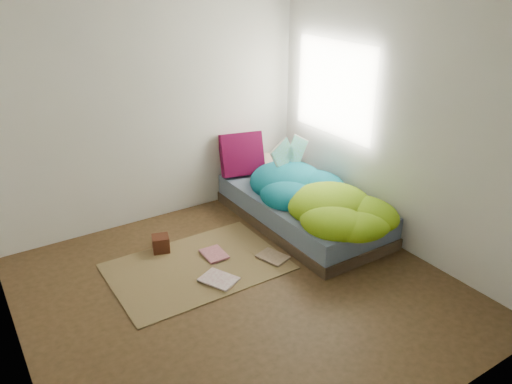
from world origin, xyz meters
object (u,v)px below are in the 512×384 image
Objects in this scene: bed at (302,209)px; wooden_box at (161,243)px; floor_book_a at (211,286)px; open_book at (291,144)px; floor_book_b at (205,257)px; pillow_magenta at (242,154)px.

wooden_box is at bearing 169.72° from bed.
open_book is at bearing 5.29° from floor_book_a.
bed is 7.15× the size of floor_book_b.
bed is 1.26m from floor_book_b.
open_book is 1.77m from wooden_box.
wooden_box is at bearing -141.78° from pillow_magenta.
bed reaches higher than floor_book_b.
open_book is 2.87× the size of wooden_box.
wooden_box is (-1.31, -0.59, -0.50)m from pillow_magenta.
floor_book_a is 0.49m from floor_book_b.
pillow_magenta reaches higher than wooden_box.
floor_book_a is at bearing -81.65° from wooden_box.
floor_book_a is (-1.42, -0.54, -0.14)m from bed.
pillow_magenta reaches higher than bed.
wooden_box is at bearing 73.43° from floor_book_a.
bed is 1.00m from pillow_magenta.
floor_book_a is (-1.19, -1.41, -0.56)m from pillow_magenta.
wooden_box is 0.50× the size of floor_book_a.
floor_book_a is at bearing -108.06° from floor_book_b.
floor_book_b is (-1.02, -0.96, -0.56)m from pillow_magenta.
pillow_magenta reaches higher than floor_book_a.
bed is 1.53m from floor_book_a.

